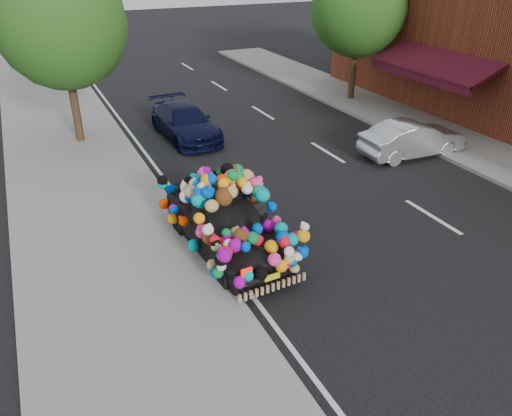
{
  "coord_description": "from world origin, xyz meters",
  "views": [
    {
      "loc": [
        -5.34,
        -8.24,
        6.2
      ],
      "look_at": [
        -1.23,
        0.45,
        1.13
      ],
      "focal_mm": 35.0,
      "sensor_mm": 36.0,
      "label": 1
    }
  ],
  "objects": [
    {
      "name": "ground",
      "position": [
        0.0,
        0.0,
        0.0
      ],
      "size": [
        100.0,
        100.0,
        0.0
      ],
      "primitive_type": "plane",
      "color": "black",
      "rests_on": "ground"
    },
    {
      "name": "sidewalk",
      "position": [
        -4.3,
        0.0,
        0.06
      ],
      "size": [
        4.0,
        60.0,
        0.12
      ],
      "primitive_type": "cube",
      "color": "gray",
      "rests_on": "ground"
    },
    {
      "name": "kerb",
      "position": [
        -2.35,
        0.0,
        0.07
      ],
      "size": [
        0.15,
        60.0,
        0.13
      ],
      "primitive_type": "cube",
      "color": "gray",
      "rests_on": "ground"
    },
    {
      "name": "footpath_far",
      "position": [
        8.2,
        3.0,
        0.06
      ],
      "size": [
        3.0,
        40.0,
        0.12
      ],
      "primitive_type": "cube",
      "color": "gray",
      "rests_on": "ground"
    },
    {
      "name": "lane_markings",
      "position": [
        3.6,
        0.0,
        0.01
      ],
      "size": [
        6.0,
        50.0,
        0.01
      ],
      "primitive_type": null,
      "color": "silver",
      "rests_on": "ground"
    },
    {
      "name": "tree_near_sidewalk",
      "position": [
        -3.8,
        9.5,
        4.02
      ],
      "size": [
        4.2,
        4.2,
        6.13
      ],
      "color": "#332114",
      "rests_on": "ground"
    },
    {
      "name": "tree_far_b",
      "position": [
        8.0,
        10.0,
        3.89
      ],
      "size": [
        4.0,
        4.0,
        5.9
      ],
      "color": "#332114",
      "rests_on": "ground"
    },
    {
      "name": "plush_art_car",
      "position": [
        -1.8,
        0.87,
        1.03
      ],
      "size": [
        2.28,
        4.38,
        2.03
      ],
      "rotation": [
        0.0,
        0.0,
        0.07
      ],
      "color": "black",
      "rests_on": "ground"
    },
    {
      "name": "navy_sedan",
      "position": [
        -0.26,
        8.47,
        0.58
      ],
      "size": [
        1.8,
        4.09,
        1.17
      ],
      "primitive_type": "imported",
      "rotation": [
        0.0,
        0.0,
        0.04
      ],
      "color": "black",
      "rests_on": "ground"
    },
    {
      "name": "silver_hatchback",
      "position": [
        5.94,
        3.59,
        0.58
      ],
      "size": [
        3.59,
        1.38,
        1.17
      ],
      "primitive_type": "imported",
      "rotation": [
        0.0,
        0.0,
        1.53
      ],
      "color": "#ABAEB3",
      "rests_on": "ground"
    }
  ]
}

